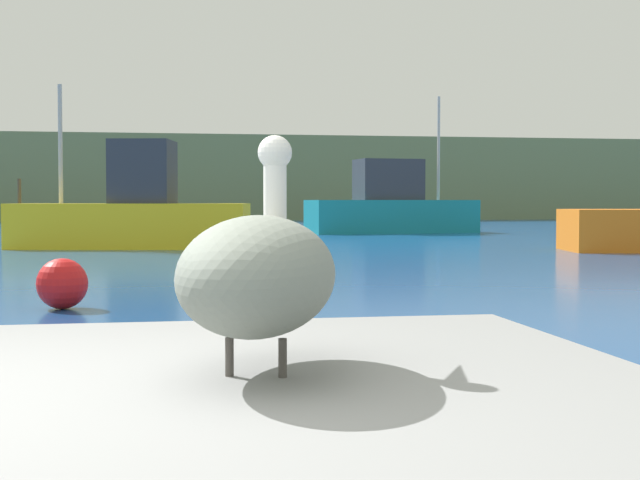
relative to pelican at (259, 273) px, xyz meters
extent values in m
cube|color=#6B7A51|center=(-1.07, 63.26, 1.83)|extent=(140.00, 11.13, 5.81)
cube|color=gray|center=(0.00, -0.01, -0.72)|extent=(2.82, 2.93, 0.72)
ellipsoid|color=gray|center=(0.00, -0.01, -0.01)|extent=(0.80, 1.15, 0.42)
cylinder|color=white|center=(0.10, 0.34, 0.23)|extent=(0.09, 0.09, 0.34)
sphere|color=white|center=(0.10, 0.34, 0.44)|extent=(0.13, 0.13, 0.13)
cone|color=gold|center=(0.16, 0.57, 0.41)|extent=(0.15, 0.34, 0.09)
cylinder|color=#4C4742|center=(-0.11, -0.03, -0.29)|extent=(0.03, 0.03, 0.13)
cylinder|color=#4C4742|center=(0.07, -0.09, -0.29)|extent=(0.03, 0.03, 0.13)
cube|color=yellow|center=(-1.25, 22.93, -0.45)|extent=(6.86, 3.35, 1.26)
cube|color=#2D333D|center=(-0.89, 22.87, 1.07)|extent=(1.95, 1.99, 1.77)
cylinder|color=#B2B2B2|center=(-3.18, 23.31, 1.86)|extent=(0.12, 0.12, 3.35)
cylinder|color=#3F382D|center=(-4.35, 23.53, 0.53)|extent=(0.10, 0.10, 0.70)
cube|color=teal|center=(9.03, 33.49, -0.39)|extent=(7.20, 3.06, 1.37)
cube|color=#2D333D|center=(8.88, 33.47, 1.14)|extent=(2.79, 1.95, 1.68)
cylinder|color=#B2B2B2|center=(11.12, 33.73, 2.47)|extent=(0.12, 0.12, 4.35)
sphere|color=red|center=(-1.57, 8.32, -0.76)|extent=(0.63, 0.63, 0.63)
camera|label=1|loc=(-0.33, -3.16, 0.25)|focal=50.89mm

